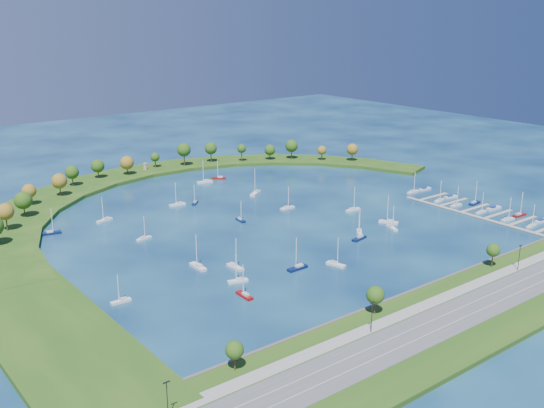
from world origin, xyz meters
TOP-DOWN VIEW (x-y plane):
  - ground at (0.00, 0.00)m, footprint 700.00×700.00m
  - south_shoreline at (0.03, -122.88)m, footprint 420.00×43.10m
  - breakwater at (-46.33, 48.72)m, footprint 286.74×247.64m
  - breakwater_trees at (-19.97, 85.09)m, footprint 238.99×92.15m
  - harbor_tower at (-7.73, 117.05)m, footprint 2.60×2.60m
  - dock_system at (85.30, -61.00)m, footprint 24.28×82.00m
  - moored_boat_0 at (-33.10, -60.14)m, footprint 9.00×2.78m
  - moored_boat_1 at (-58.31, -55.91)m, footprint 7.89×4.27m
  - moored_boat_2 at (37.91, -18.95)m, footprint 8.34×2.47m
  - moored_boat_3 at (16.11, -44.92)m, footprint 7.02×7.18m
  - moored_boat_4 at (-16.20, 2.21)m, footprint 2.61×7.05m
  - moored_boat_5 at (-67.53, 41.89)m, footprint 8.53×4.43m
  - moored_boat_6 at (-27.15, 43.15)m, footprint 8.71×3.18m
  - moored_boat_7 at (20.00, 75.92)m, footprint 7.65×7.28m
  - moored_boat_8 at (-18.80, -66.48)m, footprint 4.20×8.46m
  - moored_boat_9 at (-18.36, 40.35)m, footprint 6.35×6.36m
  - moored_boat_10 at (17.43, 35.66)m, footprint 9.90×7.73m
  - moored_boat_11 at (13.87, 3.76)m, footprint 8.07×2.42m
  - moored_boat_12 at (-62.87, -35.33)m, footprint 2.65×9.24m
  - moored_boat_13 at (10.12, -50.83)m, footprint 8.59×3.77m
  - moored_boat_14 at (-94.00, 39.15)m, footprint 8.44×4.10m
  - moored_boat_15 at (8.48, 73.62)m, footprint 9.57×4.48m
  - moored_boat_16 at (-64.53, 7.24)m, footprint 7.48×3.44m
  - moored_boat_17 at (-51.53, -44.29)m, footprint 2.78×8.66m
  - moored_boat_18 at (37.24, -43.52)m, footprint 6.65×9.23m
  - moored_boat_19 at (-63.76, -67.70)m, footprint 2.57×8.18m
  - moored_boat_20 at (32.40, -49.80)m, footprint 4.64×7.95m
  - moored_boat_21 at (-99.87, -45.37)m, footprint 7.16×2.28m
  - docked_boat_0 at (85.54, -87.93)m, footprint 7.45×2.74m
  - docked_boat_1 at (95.97, -86.84)m, footprint 8.63×2.68m
  - docked_boat_2 at (85.53, -75.61)m, footprint 7.85×2.89m
  - docked_boat_3 at (96.02, -75.28)m, footprint 8.37×2.88m
  - docked_boat_4 at (85.54, -60.77)m, footprint 7.15×2.39m
  - docked_boat_5 at (95.97, -61.01)m, footprint 9.29×3.03m
  - docked_boat_6 at (85.53, -45.90)m, footprint 7.43×2.37m
  - docked_boat_7 at (96.02, -49.56)m, footprint 8.62×3.35m
  - docked_boat_8 at (85.53, -35.21)m, footprint 7.86×3.34m
  - docked_boat_9 at (95.98, -34.60)m, footprint 8.35×3.60m
  - docked_boat_10 at (87.92, -15.55)m, footprint 8.14×2.51m
  - docked_boat_11 at (97.88, -15.62)m, footprint 8.37×2.41m

SIDE VIEW (x-z plane):
  - ground at x=0.00m, z-range 0.00..0.00m
  - dock_system at x=85.30m, z-range -0.45..1.15m
  - docked_boat_9 at x=95.98m, z-range -0.22..1.43m
  - docked_boat_11 at x=97.88m, z-range -0.23..1.48m
  - docked_boat_1 at x=95.97m, z-range -0.23..1.51m
  - docked_boat_5 at x=95.97m, z-range -0.25..1.62m
  - moored_boat_4 at x=-16.20m, z-range -4.21..5.92m
  - moored_boat_9 at x=-18.36m, z-range -4.30..6.03m
  - docked_boat_4 at x=85.54m, z-range -4.32..6.04m
  - moored_boat_21 at x=-99.87m, z-range -4.34..6.07m
  - moored_boat_16 at x=-64.53m, z-range -4.44..6.18m
  - docked_boat_0 at x=85.54m, z-range -4.48..6.22m
  - docked_boat_6 at x=85.53m, z-range -4.53..6.27m
  - moored_boat_1 at x=-58.31m, z-range -4.71..6.47m
  - docked_boat_8 at x=85.53m, z-range -4.71..6.48m
  - docked_boat_2 at x=85.53m, z-range -4.75..6.53m
  - moored_boat_20 at x=32.40m, z-range -4.76..6.53m
  - moored_boat_3 at x=16.11m, z-range -4.87..6.66m
  - moored_boat_11 at x=13.87m, z-range -5.00..6.80m
  - docked_boat_10 at x=87.92m, z-range -5.03..6.83m
  - moored_boat_19 at x=-63.76m, z-range -5.05..6.86m
  - moored_boat_14 at x=-94.00m, z-range -5.07..6.88m
  - moored_boat_8 at x=-18.80m, z-range -5.08..6.89m
  - moored_boat_5 at x=-67.53m, z-range -5.13..6.94m
  - docked_boat_3 at x=96.02m, z-range -5.14..6.95m
  - moored_boat_7 at x=20.00m, z-range -5.16..6.98m
  - moored_boat_2 at x=37.91m, z-range -5.19..7.01m
  - moored_boat_13 at x=10.12m, z-range -5.19..7.02m
  - docked_boat_7 at x=96.02m, z-range -5.26..7.09m
  - moored_boat_6 at x=-27.15m, z-range -5.34..7.18m
  - moored_boat_17 at x=-51.53m, z-range -5.37..7.21m
  - moored_boat_0 at x=-33.10m, z-range -5.62..7.50m
  - moored_boat_18 at x=37.24m, z-range -5.76..7.66m
  - moored_boat_12 at x=-62.87m, z-range -5.82..7.73m
  - moored_boat_15 at x=8.48m, z-range -5.83..7.74m
  - breakwater at x=-46.33m, z-range -0.01..1.99m
  - moored_boat_10 at x=17.43m, z-range -6.34..8.32m
  - south_shoreline at x=0.03m, z-range -4.80..6.80m
  - harbor_tower at x=-7.73m, z-range 2.05..6.19m
  - breakwater_trees at x=-19.97m, z-range 2.86..17.63m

